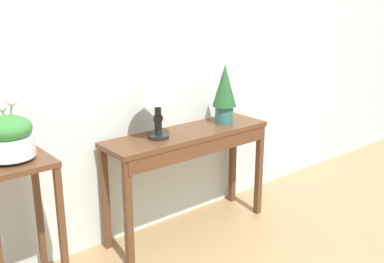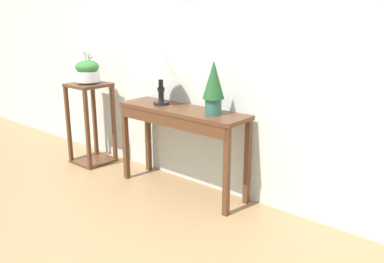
{
  "view_description": "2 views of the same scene",
  "coord_description": "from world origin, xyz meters",
  "views": [
    {
      "loc": [
        -2.03,
        -1.24,
        1.7
      ],
      "look_at": [
        -0.1,
        1.13,
        0.78
      ],
      "focal_mm": 42.39,
      "sensor_mm": 36.0,
      "label": 1
    },
    {
      "loc": [
        2.23,
        -1.45,
        1.57
      ],
      "look_at": [
        0.07,
        1.07,
        0.62
      ],
      "focal_mm": 38.4,
      "sensor_mm": 36.0,
      "label": 2
    }
  ],
  "objects": [
    {
      "name": "console_table",
      "position": [
        -0.12,
        1.14,
        0.66
      ],
      "size": [
        1.27,
        0.36,
        0.77
      ],
      "color": "#56331E",
      "rests_on": "ground"
    },
    {
      "name": "ground_plane",
      "position": [
        0.0,
        0.0,
        -0.0
      ],
      "size": [
        12.0,
        12.0,
        0.01
      ],
      "primitive_type": "cube",
      "color": "#9E7A51"
    },
    {
      "name": "pedestal_stand_left",
      "position": [
        -1.36,
        1.08,
        0.44
      ],
      "size": [
        0.38,
        0.38,
        0.87
      ],
      "color": "#56331E",
      "rests_on": "ground"
    },
    {
      "name": "table_lamp",
      "position": [
        -0.37,
        1.16,
        1.13
      ],
      "size": [
        0.3,
        0.3,
        0.5
      ],
      "color": "black",
      "rests_on": "console_table"
    },
    {
      "name": "planter_bowl_wide",
      "position": [
        -1.36,
        1.08,
        1.0
      ],
      "size": [
        0.25,
        0.25,
        0.36
      ],
      "color": "silver",
      "rests_on": "pedestal_stand_left"
    },
    {
      "name": "potted_plant_on_console",
      "position": [
        0.23,
        1.16,
        1.02
      ],
      "size": [
        0.18,
        0.18,
        0.44
      ],
      "color": "#2D665B",
      "rests_on": "console_table"
    },
    {
      "name": "back_wall_with_art",
      "position": [
        -0.0,
        1.43,
        1.4
      ],
      "size": [
        9.0,
        0.13,
        2.8
      ],
      "color": "silver",
      "rests_on": "ground"
    }
  ]
}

